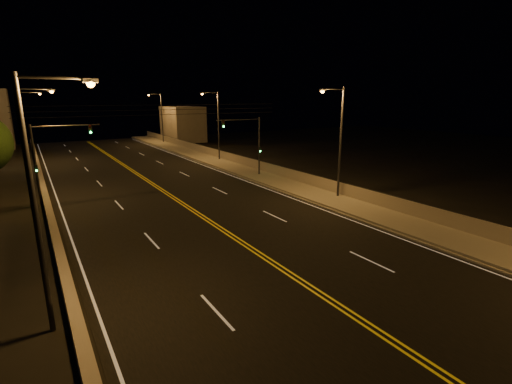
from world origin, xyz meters
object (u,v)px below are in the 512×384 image
streetlight_4 (41,191)px  streetlight_5 (30,138)px  traffic_signal_left (48,154)px  streetlight_2 (217,122)px  streetlight_6 (26,123)px  streetlight_3 (160,115)px  traffic_signal_right (251,140)px  streetlight_1 (338,137)px

streetlight_4 → streetlight_5: 19.70m
traffic_signal_left → streetlight_2: bearing=29.4°
streetlight_4 → streetlight_6: size_ratio=1.00×
streetlight_5 → streetlight_6: (0.00, 22.17, 0.00)m
streetlight_2 → traffic_signal_left: (-20.35, -11.45, -1.28)m
streetlight_3 → traffic_signal_left: size_ratio=1.43×
streetlight_4 → traffic_signal_right: size_ratio=1.43×
traffic_signal_right → traffic_signal_left: bearing=180.0°
streetlight_1 → streetlight_5: same height
streetlight_4 → streetlight_6: bearing=90.0°
streetlight_3 → streetlight_6: (-21.45, -12.85, 0.00)m
streetlight_1 → streetlight_5: size_ratio=1.00×
streetlight_3 → traffic_signal_right: (-1.49, -35.37, -1.28)m
streetlight_6 → streetlight_1: bearing=-57.6°
streetlight_1 → traffic_signal_right: streetlight_1 is taller
streetlight_5 → streetlight_6: size_ratio=1.00×
traffic_signal_right → streetlight_6: bearing=131.5°
streetlight_3 → traffic_signal_right: 35.43m
streetlight_3 → streetlight_6: size_ratio=1.00×
streetlight_1 → streetlight_5: bearing=151.4°
traffic_signal_right → traffic_signal_left: same height
streetlight_2 → streetlight_4: same height
streetlight_3 → traffic_signal_left: 40.83m
streetlight_3 → streetlight_4: same height
streetlight_6 → traffic_signal_right: size_ratio=1.43×
streetlight_2 → streetlight_4: 37.52m
streetlight_3 → streetlight_1: bearing=-90.0°
streetlight_2 → streetlight_5: same height
streetlight_1 → traffic_signal_left: streetlight_1 is taller
streetlight_1 → traffic_signal_right: 11.49m
streetlight_2 → streetlight_6: same height
streetlight_5 → streetlight_6: same height
streetlight_3 → streetlight_2: bearing=-90.0°
traffic_signal_left → streetlight_4: bearing=-93.2°
streetlight_2 → streetlight_4: size_ratio=1.00×
streetlight_1 → streetlight_6: size_ratio=1.00×
streetlight_1 → streetlight_4: size_ratio=1.00×
traffic_signal_right → streetlight_4: bearing=-135.9°
streetlight_1 → traffic_signal_left: size_ratio=1.43×
streetlight_1 → streetlight_4: (-21.45, -8.02, 0.00)m
streetlight_2 → streetlight_3: same height
streetlight_1 → traffic_signal_left: (-20.35, 11.32, -1.28)m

